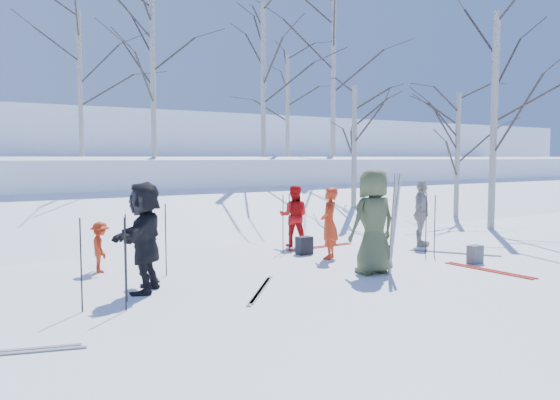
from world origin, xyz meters
TOP-DOWN VIEW (x-y plane):
  - ground at (0.00, 0.00)m, footprint 120.00×120.00m
  - snow_ramp at (0.00, 7.00)m, footprint 70.00×9.49m
  - snow_plateau at (0.00, 17.00)m, footprint 70.00×18.00m
  - far_hill at (0.00, 38.00)m, footprint 90.00×30.00m
  - skier_olive_center at (0.85, -0.43)m, footprint 0.99×0.67m
  - skier_red_north at (1.08, 1.22)m, footprint 0.66×0.65m
  - skier_redor_behind at (1.36, 3.00)m, footprint 0.92×0.90m
  - skier_red_seated at (-3.46, 2.44)m, footprint 0.42×0.66m
  - skier_cream_east at (4.02, 1.33)m, footprint 1.01×0.89m
  - skier_grey_west at (-3.23, 0.51)m, footprint 1.41×1.66m
  - dog at (1.97, 0.51)m, footprint 0.39×0.61m
  - upright_ski_left at (1.07, -0.71)m, footprint 0.08×0.16m
  - upright_ski_right at (1.19, -0.65)m, footprint 0.14×0.23m
  - ski_pair_a at (1.80, 2.52)m, footprint 0.37×1.92m
  - ski_pair_b at (-1.60, -0.43)m, footprint 2.07×2.10m
  - ski_pair_c at (2.91, -1.45)m, footprint 0.41×1.92m
  - ski_pair_e at (3.88, 0.19)m, footprint 1.93×2.08m
  - ski_pole_a at (0.86, 2.45)m, footprint 0.02×0.02m
  - ski_pole_b at (3.46, 0.40)m, footprint 0.02×0.02m
  - ski_pole_c at (0.69, 2.46)m, footprint 0.02×0.02m
  - ski_pole_d at (-3.83, -0.43)m, footprint 0.02×0.02m
  - ski_pole_e at (-3.67, 0.06)m, footprint 0.02×0.02m
  - ski_pole_f at (3.38, 0.59)m, footprint 0.02×0.02m
  - ski_pole_g at (-4.38, -0.15)m, footprint 0.02×0.02m
  - ski_pole_h at (-2.52, 1.47)m, footprint 0.02×0.02m
  - backpack_red at (2.04, 0.73)m, footprint 0.32×0.22m
  - backpack_grey at (3.28, -0.85)m, footprint 0.30×0.20m
  - backpack_dark at (0.93, 1.93)m, footprint 0.34×0.24m
  - birch_plateau_a at (4.73, 10.14)m, footprint 4.70×4.70m
  - birch_plateau_b at (-0.75, 15.95)m, footprint 4.89×4.89m
  - birch_plateau_c at (0.74, 11.22)m, footprint 4.52×4.52m
  - birch_plateau_d at (9.41, 11.79)m, footprint 6.45×6.45m
  - birch_plateau_h at (7.63, 12.87)m, footprint 3.84×3.84m
  - birch_edge_b at (8.23, 2.43)m, footprint 5.15×5.15m
  - birch_edge_c at (9.20, 4.56)m, footprint 3.68×3.68m
  - birch_edge_e at (5.66, 5.85)m, footprint 3.76×3.76m

SIDE VIEW (x-z plane):
  - ground at x=0.00m, z-range 0.00..0.00m
  - ski_pair_a at x=1.80m, z-range 0.00..0.02m
  - ski_pair_b at x=-1.60m, z-range 0.00..0.02m
  - ski_pair_c at x=2.91m, z-range 0.00..0.02m
  - ski_pair_e at x=3.88m, z-range 0.00..0.02m
  - snow_ramp at x=0.00m, z-range -1.91..2.21m
  - backpack_grey at x=3.28m, z-range 0.00..0.38m
  - backpack_dark at x=0.93m, z-range 0.00..0.40m
  - backpack_red at x=2.04m, z-range 0.00..0.42m
  - dog at x=1.97m, z-range 0.00..0.48m
  - skier_red_seated at x=-3.46m, z-range 0.00..0.97m
  - ski_pole_a at x=0.86m, z-range 0.00..1.34m
  - ski_pole_b at x=3.46m, z-range 0.00..1.34m
  - ski_pole_c at x=0.69m, z-range 0.00..1.34m
  - ski_pole_d at x=-3.83m, z-range 0.00..1.34m
  - ski_pole_e at x=-3.67m, z-range 0.00..1.34m
  - ski_pole_f at x=3.38m, z-range 0.00..1.34m
  - ski_pole_g at x=-4.38m, z-range 0.00..1.34m
  - ski_pole_h at x=-2.52m, z-range 0.00..1.34m
  - skier_redor_behind at x=1.36m, z-range 0.00..1.50m
  - skier_red_north at x=1.08m, z-range 0.00..1.54m
  - skier_cream_east at x=4.02m, z-range 0.00..1.63m
  - skier_grey_west at x=-3.23m, z-range 0.00..1.80m
  - upright_ski_left at x=1.07m, z-range 0.00..1.90m
  - upright_ski_right at x=1.19m, z-range 0.00..1.90m
  - skier_olive_center at x=0.85m, z-range 0.00..1.97m
  - snow_plateau at x=0.00m, z-range -0.10..2.10m
  - far_hill at x=0.00m, z-range -1.00..5.00m
  - birch_edge_c at x=9.20m, z-range 0.00..4.39m
  - birch_edge_e at x=5.66m, z-range 0.00..4.52m
  - birch_edge_b at x=8.23m, z-range 0.00..6.50m
  - birch_plateau_h at x=7.63m, z-range 2.20..6.83m
  - birch_plateau_c at x=0.74m, z-range 2.20..7.80m
  - birch_plateau_a at x=4.73m, z-range 2.20..8.05m
  - birch_plateau_b at x=-0.75m, z-range 2.20..8.32m
  - birch_plateau_d at x=9.41m, z-range 2.20..10.56m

